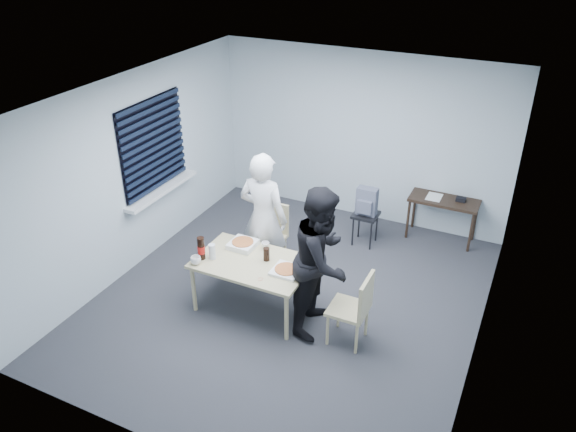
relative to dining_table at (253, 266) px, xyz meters
The scene contains 19 objects.
room 2.18m from the dining_table, 158.44° to the left, with size 5.00×5.00×5.00m.
dining_table is the anchor object (origin of this frame).
chair_far 1.00m from the dining_table, 104.70° to the left, with size 0.42×0.42×0.89m.
chair_right 1.33m from the dining_table, ahead, with size 0.42×0.42×0.89m.
person_white 0.72m from the dining_table, 106.20° to the left, with size 0.65×0.42×1.77m, color silver.
person_black 0.90m from the dining_table, ahead, with size 0.86×0.47×1.77m, color black.
side_table 3.12m from the dining_table, 56.95° to the left, with size 0.98×0.44×0.65m.
stool 2.16m from the dining_table, 69.95° to the left, with size 0.35×0.35×0.49m.
backpack 2.13m from the dining_table, 69.84° to the left, with size 0.29×0.21×0.41m.
pizza_box_a 0.37m from the dining_table, 138.53° to the left, with size 0.31×0.31×0.08m.
pizza_box_b 0.46m from the dining_table, ahead, with size 0.32×0.32×0.05m.
mug_a 0.67m from the dining_table, 150.32° to the right, with size 0.12×0.12×0.10m, color white.
mug_b 0.33m from the dining_table, 88.69° to the left, with size 0.10×0.10×0.09m, color white.
cola_glass 0.22m from the dining_table, 36.54° to the left, with size 0.08×0.08×0.17m, color black.
soda_bottle 0.64m from the dining_table, 160.76° to the right, with size 0.09×0.09×0.29m.
plastic_cups 0.51m from the dining_table, 162.59° to the right, with size 0.08×0.08×0.19m, color silver.
rubber_band 0.38m from the dining_table, 48.13° to the right, with size 0.06×0.06×0.00m, color red.
papers 3.05m from the dining_table, 59.38° to the left, with size 0.21×0.28×0.00m, color white.
black_box 3.28m from the dining_table, 54.13° to the left, with size 0.13×0.10×0.06m, color black.
Camera 1 is at (2.44, -5.16, 4.32)m, focal length 35.00 mm.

